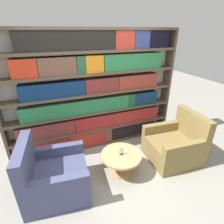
# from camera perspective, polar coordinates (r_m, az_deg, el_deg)

# --- Properties ---
(ground_plane) EXTENTS (14.00, 14.00, 0.00)m
(ground_plane) POSITION_cam_1_polar(r_m,az_deg,el_deg) (3.17, 1.95, -21.70)
(ground_plane) COLOR gray
(bookshelf) EXTENTS (3.46, 0.30, 2.36)m
(bookshelf) POSITION_cam_1_polar(r_m,az_deg,el_deg) (3.52, -5.71, 6.00)
(bookshelf) COLOR silver
(bookshelf) RESTS_ON ground_plane
(armchair_left) EXTENTS (0.99, 0.94, 0.93)m
(armchair_left) POSITION_cam_1_polar(r_m,az_deg,el_deg) (2.95, -18.55, -19.43)
(armchair_left) COLOR #42476B
(armchair_left) RESTS_ON ground_plane
(armchair_right) EXTENTS (0.96, 0.91, 0.93)m
(armchair_right) POSITION_cam_1_polar(r_m,az_deg,el_deg) (3.65, 19.86, -10.04)
(armchair_right) COLOR olive
(armchair_right) RESTS_ON ground_plane
(coffee_table) EXTENTS (0.70, 0.70, 0.38)m
(coffee_table) POSITION_cam_1_polar(r_m,az_deg,el_deg) (3.15, 2.99, -15.14)
(coffee_table) COLOR tan
(coffee_table) RESTS_ON ground_plane
(table_sign) EXTENTS (0.09, 0.06, 0.14)m
(table_sign) POSITION_cam_1_polar(r_m,az_deg,el_deg) (3.05, 3.06, -12.72)
(table_sign) COLOR black
(table_sign) RESTS_ON coffee_table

